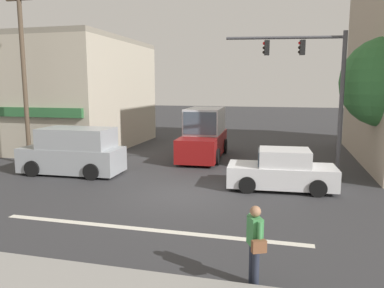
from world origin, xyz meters
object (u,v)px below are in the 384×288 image
sedan_crossing_center (282,171)px  pedestrian_foreground_with_bag (255,241)px  van_crossing_leftbound (74,152)px  utility_pole_near_left (24,78)px  traffic_light_mast (318,81)px  box_truck_parked_curbside (204,135)px

sedan_crossing_center → pedestrian_foreground_with_bag: bearing=-93.1°
van_crossing_leftbound → pedestrian_foreground_with_bag: size_ratio=2.79×
utility_pole_near_left → traffic_light_mast: bearing=1.5°
traffic_light_mast → box_truck_parked_curbside: 7.43m
van_crossing_leftbound → sedan_crossing_center: van_crossing_leftbound is taller
traffic_light_mast → sedan_crossing_center: 4.16m
utility_pole_near_left → box_truck_parked_curbside: (8.21, 4.15, -3.14)m
utility_pole_near_left → traffic_light_mast: (13.89, 0.35, -0.22)m
pedestrian_foreground_with_bag → traffic_light_mast: bearing=79.6°
box_truck_parked_curbside → van_crossing_leftbound: size_ratio=1.22×
traffic_light_mast → van_crossing_leftbound: traffic_light_mast is taller
van_crossing_leftbound → sedan_crossing_center: 9.27m
van_crossing_leftbound → sedan_crossing_center: bearing=-2.0°
utility_pole_near_left → sedan_crossing_center: 13.19m
box_truck_parked_curbside → van_crossing_leftbound: bearing=-132.4°
utility_pole_near_left → pedestrian_foreground_with_bag: bearing=-36.6°
utility_pole_near_left → van_crossing_leftbound: utility_pole_near_left is taller
traffic_light_mast → pedestrian_foreground_with_bag: traffic_light_mast is taller
traffic_light_mast → pedestrian_foreground_with_bag: size_ratio=3.71×
box_truck_parked_curbside → van_crossing_leftbound: (-4.90, -5.37, -0.25)m
sedan_crossing_center → utility_pole_near_left: bearing=173.0°
sedan_crossing_center → pedestrian_foreground_with_bag: size_ratio=2.52×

